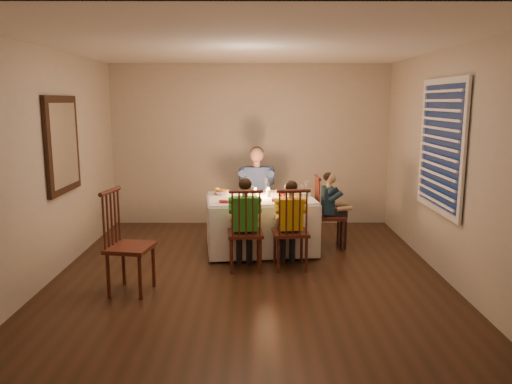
{
  "coord_description": "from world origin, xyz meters",
  "views": [
    {
      "loc": [
        0.07,
        -5.63,
        2.01
      ],
      "look_at": [
        0.08,
        0.15,
        0.95
      ],
      "focal_mm": 35.0,
      "sensor_mm": 36.0,
      "label": 1
    }
  ],
  "objects_px": {
    "chair_near_right": "(290,268)",
    "chair_end": "(329,248)",
    "adult": "(257,235)",
    "chair_extra": "(132,292)",
    "dining_table": "(260,213)",
    "serving_bowl": "(223,193)",
    "child_yellow": "(290,268)",
    "chair_adult": "(257,235)",
    "child_green": "(245,269)",
    "child_teal": "(329,248)",
    "chair_near_left": "(245,269)"
  },
  "relations": [
    {
      "from": "dining_table",
      "to": "chair_end",
      "type": "bearing_deg",
      "value": 0.79
    },
    {
      "from": "adult",
      "to": "chair_end",
      "type": "bearing_deg",
      "value": -31.73
    },
    {
      "from": "child_green",
      "to": "child_teal",
      "type": "relative_size",
      "value": 1.06
    },
    {
      "from": "dining_table",
      "to": "serving_bowl",
      "type": "height_order",
      "value": "serving_bowl"
    },
    {
      "from": "chair_end",
      "to": "adult",
      "type": "xyz_separation_m",
      "value": [
        -1.0,
        0.67,
        0.0
      ]
    },
    {
      "from": "chair_extra",
      "to": "adult",
      "type": "xyz_separation_m",
      "value": [
        1.34,
        2.28,
        0.0
      ]
    },
    {
      "from": "chair_adult",
      "to": "chair_near_left",
      "type": "xyz_separation_m",
      "value": [
        -0.15,
        -1.56,
        0.0
      ]
    },
    {
      "from": "chair_near_left",
      "to": "chair_near_right",
      "type": "relative_size",
      "value": 1.0
    },
    {
      "from": "chair_extra",
      "to": "chair_near_left",
      "type": "bearing_deg",
      "value": -48.84
    },
    {
      "from": "chair_near_left",
      "to": "chair_near_right",
      "type": "distance_m",
      "value": 0.55
    },
    {
      "from": "chair_near_left",
      "to": "chair_end",
      "type": "distance_m",
      "value": 1.45
    },
    {
      "from": "child_yellow",
      "to": "serving_bowl",
      "type": "xyz_separation_m",
      "value": [
        -0.87,
        0.91,
        0.77
      ]
    },
    {
      "from": "child_teal",
      "to": "child_yellow",
      "type": "bearing_deg",
      "value": 143.14
    },
    {
      "from": "chair_near_right",
      "to": "serving_bowl",
      "type": "height_order",
      "value": "serving_bowl"
    },
    {
      "from": "serving_bowl",
      "to": "chair_adult",
      "type": "bearing_deg",
      "value": 52.41
    },
    {
      "from": "chair_extra",
      "to": "child_yellow",
      "type": "xyz_separation_m",
      "value": [
        1.74,
        0.76,
        0.0
      ]
    },
    {
      "from": "child_teal",
      "to": "chair_near_left",
      "type": "bearing_deg",
      "value": 126.05
    },
    {
      "from": "chair_adult",
      "to": "child_teal",
      "type": "bearing_deg",
      "value": -31.73
    },
    {
      "from": "chair_near_left",
      "to": "serving_bowl",
      "type": "height_order",
      "value": "serving_bowl"
    },
    {
      "from": "chair_adult",
      "to": "serving_bowl",
      "type": "relative_size",
      "value": 4.6
    },
    {
      "from": "chair_adult",
      "to": "child_green",
      "type": "distance_m",
      "value": 1.57
    },
    {
      "from": "dining_table",
      "to": "chair_end",
      "type": "distance_m",
      "value": 1.1
    },
    {
      "from": "chair_near_left",
      "to": "adult",
      "type": "distance_m",
      "value": 1.57
    },
    {
      "from": "chair_adult",
      "to": "chair_end",
      "type": "relative_size",
      "value": 1.0
    },
    {
      "from": "chair_near_right",
      "to": "chair_end",
      "type": "relative_size",
      "value": 1.0
    },
    {
      "from": "chair_extra",
      "to": "adult",
      "type": "relative_size",
      "value": 0.83
    },
    {
      "from": "chair_adult",
      "to": "child_yellow",
      "type": "bearing_deg",
      "value": -73.38
    },
    {
      "from": "chair_extra",
      "to": "child_teal",
      "type": "height_order",
      "value": "chair_extra"
    },
    {
      "from": "chair_adult",
      "to": "serving_bowl",
      "type": "bearing_deg",
      "value": -125.62
    },
    {
      "from": "chair_adult",
      "to": "chair_extra",
      "type": "xyz_separation_m",
      "value": [
        -1.34,
        -2.28,
        0.0
      ]
    },
    {
      "from": "chair_near_right",
      "to": "serving_bowl",
      "type": "relative_size",
      "value": 4.6
    },
    {
      "from": "adult",
      "to": "child_yellow",
      "type": "xyz_separation_m",
      "value": [
        0.4,
        -1.53,
        0.0
      ]
    },
    {
      "from": "chair_adult",
      "to": "chair_near_right",
      "type": "height_order",
      "value": "same"
    },
    {
      "from": "adult",
      "to": "child_teal",
      "type": "bearing_deg",
      "value": -31.73
    },
    {
      "from": "chair_end",
      "to": "chair_near_left",
      "type": "bearing_deg",
      "value": 126.05
    },
    {
      "from": "chair_adult",
      "to": "chair_near_left",
      "type": "height_order",
      "value": "same"
    },
    {
      "from": "dining_table",
      "to": "chair_near_left",
      "type": "relative_size",
      "value": 1.52
    },
    {
      "from": "chair_end",
      "to": "adult",
      "type": "bearing_deg",
      "value": 54.46
    },
    {
      "from": "chair_near_right",
      "to": "adult",
      "type": "height_order",
      "value": "adult"
    },
    {
      "from": "dining_table",
      "to": "child_green",
      "type": "height_order",
      "value": "dining_table"
    },
    {
      "from": "child_yellow",
      "to": "child_teal",
      "type": "relative_size",
      "value": 1.03
    },
    {
      "from": "adult",
      "to": "child_green",
      "type": "height_order",
      "value": "adult"
    },
    {
      "from": "chair_end",
      "to": "chair_extra",
      "type": "xyz_separation_m",
      "value": [
        -2.35,
        -1.62,
        0.0
      ]
    },
    {
      "from": "chair_near_right",
      "to": "child_yellow",
      "type": "height_order",
      "value": "child_yellow"
    },
    {
      "from": "chair_end",
      "to": "child_yellow",
      "type": "distance_m",
      "value": 1.05
    },
    {
      "from": "serving_bowl",
      "to": "chair_near_right",
      "type": "bearing_deg",
      "value": -46.32
    },
    {
      "from": "chair_extra",
      "to": "chair_end",
      "type": "bearing_deg",
      "value": -45.39
    },
    {
      "from": "chair_near_right",
      "to": "chair_extra",
      "type": "distance_m",
      "value": 1.9
    },
    {
      "from": "chair_near_right",
      "to": "child_yellow",
      "type": "relative_size",
      "value": 0.93
    },
    {
      "from": "chair_extra",
      "to": "chair_adult",
      "type": "bearing_deg",
      "value": -20.45
    }
  ]
}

